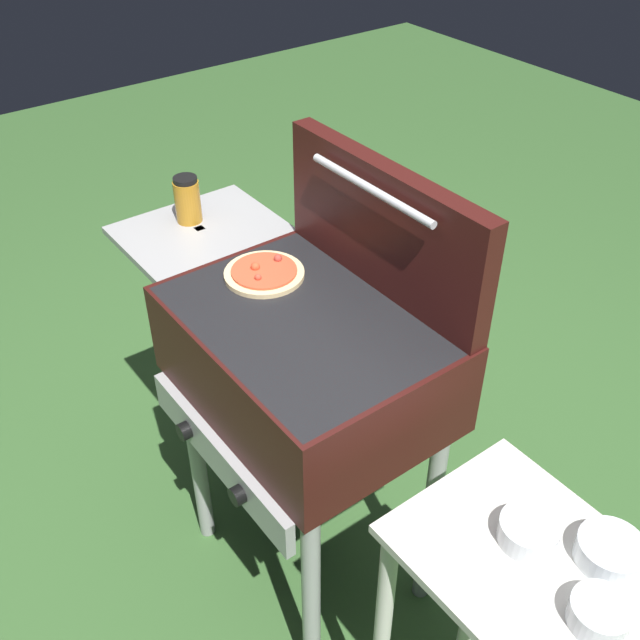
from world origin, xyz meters
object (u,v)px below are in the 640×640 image
pizza_pepperoni (264,273)px  topping_bowl_middle (610,552)px  grill (302,363)px  topping_bowl_near (599,615)px  sauce_jar (187,200)px  prep_table (509,627)px  topping_bowl_far (528,532)px

pizza_pepperoni → topping_bowl_middle: bearing=5.7°
grill → topping_bowl_near: 0.82m
sauce_jar → topping_bowl_middle: bearing=4.8°
topping_bowl_near → topping_bowl_middle: 0.13m
pizza_pepperoni → prep_table: bearing=-0.9°
prep_table → topping_bowl_near: bearing=-2.5°
topping_bowl_far → pizza_pepperoni: bearing=-179.1°
grill → pizza_pepperoni: bearing=174.2°
grill → topping_bowl_near: grill is taller
sauce_jar → topping_bowl_far: bearing=1.3°
topping_bowl_far → topping_bowl_middle: bearing=36.0°
topping_bowl_middle → sauce_jar: bearing=-175.2°
topping_bowl_near → topping_bowl_far: size_ratio=0.92×
grill → pizza_pepperoni: (-0.18, 0.02, 0.15)m
topping_bowl_far → topping_bowl_middle: 0.14m
sauce_jar → topping_bowl_far: 1.18m
pizza_pepperoni → topping_bowl_middle: size_ratio=1.63×
sauce_jar → topping_bowl_near: bearing=-0.3°
grill → sauce_jar: sauce_jar is taller
topping_bowl_near → topping_bowl_far: same height
sauce_jar → topping_bowl_far: sauce_jar is taller
topping_bowl_far → prep_table: bearing=-43.1°
prep_table → sauce_jar: bearing=180.0°
sauce_jar → topping_bowl_middle: sauce_jar is taller
pizza_pepperoni → prep_table: size_ratio=0.25×
pizza_pepperoni → topping_bowl_near: pizza_pepperoni is taller
sauce_jar → prep_table: size_ratio=0.16×
grill → pizza_pepperoni: pizza_pepperoni is taller
pizza_pepperoni → grill: bearing=-5.8°
grill → topping_bowl_far: bearing=2.7°
topping_bowl_far → topping_bowl_middle: same height
pizza_pepperoni → prep_table: (0.85, -0.01, -0.36)m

